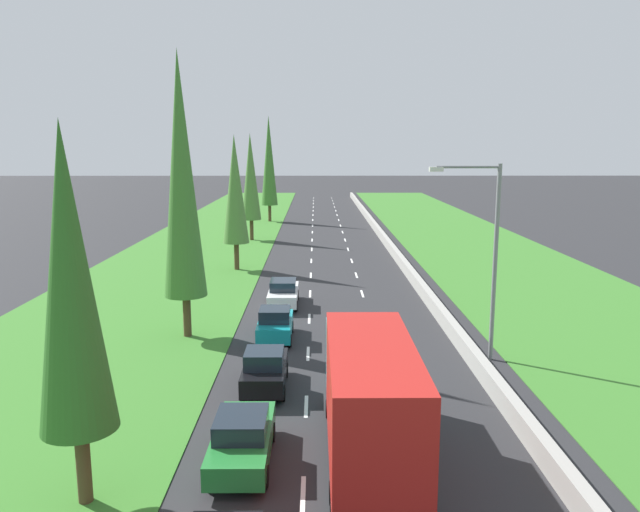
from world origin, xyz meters
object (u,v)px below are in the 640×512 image
red_box_truck_centre_lane (368,400)px  poplar_tree_fifth (269,161)px  green_sedan_left_lane (242,439)px  teal_hatchback_left_lane (275,324)px  white_sedan_left_lane (283,293)px  street_light_mast (488,248)px  poplar_tree_fourth (251,177)px  poplar_tree_second (182,176)px  poplar_tree_third (235,190)px  poplar_tree_nearest (70,281)px  black_hatchback_left_lane_third (265,369)px

red_box_truck_centre_lane → poplar_tree_fifth: poplar_tree_fifth is taller
poplar_tree_fifth → red_box_truck_centre_lane: bearing=-83.1°
green_sedan_left_lane → teal_hatchback_left_lane: bearing=89.0°
white_sedan_left_lane → street_light_mast: bearing=-45.2°
poplar_tree_fourth → poplar_tree_fifth: bearing=87.5°
poplar_tree_fourth → white_sedan_left_lane: bearing=-80.0°
poplar_tree_second → poplar_tree_fifth: size_ratio=1.05×
red_box_truck_centre_lane → poplar_tree_fourth: (-8.33, 46.41, 4.45)m
poplar_tree_fourth → teal_hatchback_left_lane: bearing=-82.1°
white_sedan_left_lane → teal_hatchback_left_lane: bearing=-90.5°
poplar_tree_third → teal_hatchback_left_lane: bearing=-76.8°
green_sedan_left_lane → poplar_tree_nearest: (-4.10, -2.11, 5.46)m
poplar_tree_third → poplar_tree_fifth: size_ratio=0.78×
white_sedan_left_lane → poplar_tree_third: bearing=111.0°
poplar_tree_fourth → poplar_tree_nearest: bearing=-89.6°
green_sedan_left_lane → poplar_tree_second: poplar_tree_second is taller
black_hatchback_left_lane_third → white_sedan_left_lane: bearing=89.7°
poplar_tree_third → street_light_mast: size_ratio=1.19×
poplar_tree_nearest → poplar_tree_second: bearing=91.0°
poplar_tree_third → street_light_mast: poplar_tree_third is taller
red_box_truck_centre_lane → poplar_tree_nearest: bearing=-166.9°
black_hatchback_left_lane_third → white_sedan_left_lane: 13.28m
teal_hatchback_left_lane → poplar_tree_fifth: poplar_tree_fifth is taller
teal_hatchback_left_lane → poplar_tree_fourth: bearing=97.9°
black_hatchback_left_lane_third → red_box_truck_centre_lane: size_ratio=0.41×
teal_hatchback_left_lane → poplar_tree_nearest: bearing=-106.7°
poplar_tree_nearest → street_light_mast: bearing=39.0°
poplar_tree_third → poplar_tree_fifth: 32.19m
black_hatchback_left_lane_third → poplar_tree_nearest: 10.59m
teal_hatchback_left_lane → poplar_tree_fifth: bearing=94.5°
teal_hatchback_left_lane → street_light_mast: street_light_mast is taller
poplar_tree_second → street_light_mast: bearing=-14.0°
poplar_tree_nearest → black_hatchback_left_lane_third: bearing=61.6°
black_hatchback_left_lane_third → poplar_tree_second: bearing=123.2°
poplar_tree_second → poplar_tree_fifth: (0.62, 49.62, -0.36)m
poplar_tree_second → poplar_tree_fourth: (-0.09, 33.25, -1.64)m
poplar_tree_nearest → poplar_tree_second: poplar_tree_second is taller
black_hatchback_left_lane_third → street_light_mast: (9.81, 3.45, 4.40)m
black_hatchback_left_lane_third → poplar_tree_third: 25.48m
black_hatchback_left_lane_third → poplar_tree_fifth: 57.23m
green_sedan_left_lane → poplar_tree_second: 15.54m
green_sedan_left_lane → red_box_truck_centre_lane: (3.87, -0.25, 1.37)m
black_hatchback_left_lane_third → poplar_tree_fourth: (-4.68, 40.27, 5.80)m
red_box_truck_centre_lane → poplar_tree_fourth: bearing=100.2°
white_sedan_left_lane → poplar_tree_fifth: bearing=95.3°
black_hatchback_left_lane_third → poplar_tree_fourth: poplar_tree_fourth is taller
poplar_tree_third → white_sedan_left_lane: bearing=-69.0°
poplar_tree_nearest → poplar_tree_third: 32.49m
teal_hatchback_left_lane → poplar_tree_third: poplar_tree_third is taller
white_sedan_left_lane → black_hatchback_left_lane_third: bearing=-90.3°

